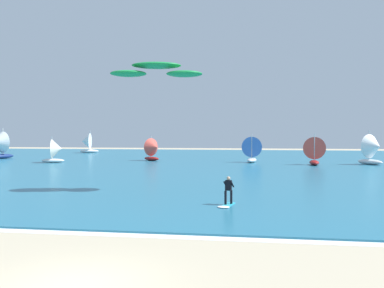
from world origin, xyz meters
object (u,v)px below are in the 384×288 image
sailboat_mid_left (374,149)px  sailboat_trailing (252,149)px  sailboat_near_shore (56,151)px  sailboat_far_right (314,150)px  kite (156,70)px  sailboat_mid_right (87,143)px  kitesurfer (227,195)px  sailboat_anchored_offshore (153,149)px

sailboat_mid_left → sailboat_trailing: 16.24m
sailboat_near_shore → sailboat_far_right: bearing=2.4°
kite → sailboat_mid_right: (-29.04, 56.03, -6.48)m
sailboat_near_shore → sailboat_far_right: sailboat_far_right is taller
sailboat_mid_left → sailboat_trailing: sailboat_mid_left is taller
kitesurfer → sailboat_mid_left: sailboat_mid_left is taller
sailboat_far_right → sailboat_trailing: 8.92m
sailboat_mid_left → sailboat_near_shore: bearing=-176.9°
kite → sailboat_mid_right: 63.44m
kite → sailboat_near_shore: kite is taller
sailboat_near_shore → kitesurfer: bearing=-50.0°
sailboat_near_shore → sailboat_far_right: 36.08m
sailboat_mid_left → sailboat_anchored_offshore: size_ratio=1.18×
kite → sailboat_far_right: 32.58m
sailboat_far_right → sailboat_trailing: size_ratio=1.00×
kite → sailboat_trailing: kite is taller
sailboat_far_right → sailboat_mid_right: 51.96m
sailboat_near_shore → sailboat_mid_right: (-7.83, 29.34, 0.49)m
sailboat_trailing → sailboat_mid_right: 43.16m
sailboat_anchored_offshore → sailboat_near_shore: 14.24m
sailboat_mid_left → sailboat_mid_right: size_ratio=0.96×
sailboat_anchored_offshore → sailboat_trailing: (15.10, -1.17, 0.14)m
kite → sailboat_near_shore: bearing=128.5°
kitesurfer → kite: kite is taller
sailboat_mid_left → sailboat_far_right: size_ratio=1.10×
kite → sailboat_mid_left: (22.69, 29.07, -6.58)m
sailboat_near_shore → sailboat_far_right: (36.05, 1.50, 0.21)m
sailboat_far_right → sailboat_trailing: (-8.16, 3.61, -0.01)m
sailboat_mid_left → sailboat_mid_right: sailboat_mid_right is taller
sailboat_mid_right → kite: bearing=-62.6°
sailboat_near_shore → sailboat_mid_left: bearing=3.1°
kite → sailboat_far_right: (14.84, 28.20, -6.76)m
kite → sailboat_anchored_offshore: kite is taller
sailboat_near_shore → sailboat_trailing: size_ratio=0.90×
sailboat_far_right → sailboat_mid_right: (-43.88, 27.83, 0.28)m
sailboat_mid_left → sailboat_anchored_offshore: 31.36m
kitesurfer → sailboat_mid_right: sailboat_mid_right is taller
kitesurfer → sailboat_mid_left: bearing=63.1°
sailboat_trailing → sailboat_mid_right: (-35.72, 24.22, 0.29)m
kite → sailboat_trailing: 33.20m
sailboat_anchored_offshore → sailboat_mid_left: bearing=-7.2°
sailboat_near_shore → sailboat_mid_right: sailboat_mid_right is taller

